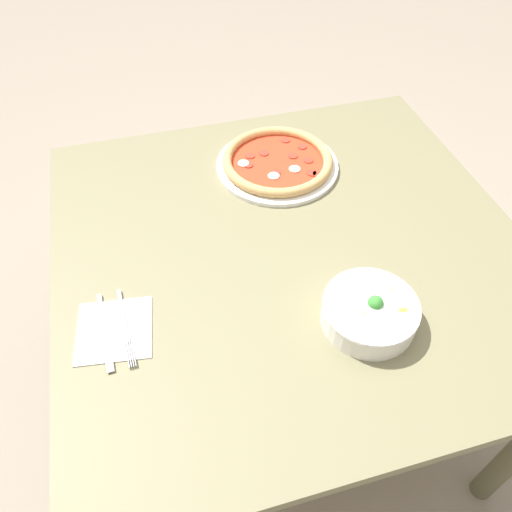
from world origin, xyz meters
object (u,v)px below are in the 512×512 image
Objects in this scene: fork at (125,326)px; bowl at (370,311)px; pizza at (277,162)px; knife at (104,328)px.

bowl is at bearing 73.51° from fork.
pizza reaches higher than knife.
pizza is 0.65m from knife.
knife is at bearing -13.20° from bowl.
pizza is 1.71× the size of bowl.
bowl reaches higher than knife.
knife is (0.04, -0.01, -0.00)m from fork.
pizza is at bearing -86.84° from bowl.
bowl is at bearing 93.16° from pizza.
bowl reaches higher than fork.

